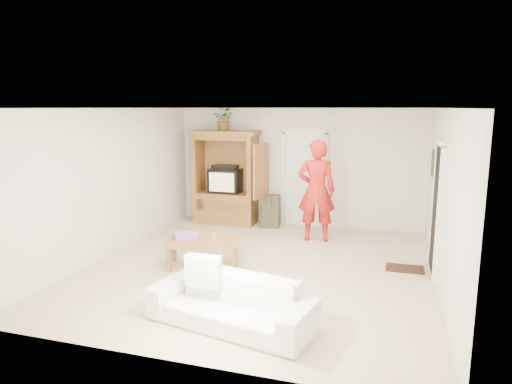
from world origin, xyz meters
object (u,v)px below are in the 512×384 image
armoire (227,183)px  man (316,191)px  coffee_table (203,243)px  sofa (231,302)px

armoire → man: bearing=-20.8°
man → coffee_table: man is taller
armoire → coffee_table: armoire is taller
armoire → coffee_table: bearing=-77.1°
armoire → coffee_table: 2.98m
coffee_table → man: bearing=34.0°
man → sofa: (-0.37, -3.89, -0.71)m
armoire → sofa: size_ratio=1.03×
armoire → sofa: bearing=-68.9°
armoire → sofa: (1.82, -4.72, -0.61)m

